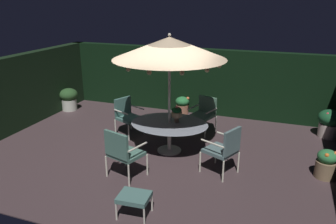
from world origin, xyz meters
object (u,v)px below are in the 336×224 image
Objects in this scene: patio_dining_table at (169,127)px; patio_chair_east at (122,151)px; patio_chair_southeast at (225,148)px; ottoman_footrest at (134,198)px; patio_chair_north at (204,112)px; potted_plant_back_center at (329,122)px; patio_chair_northeast at (127,114)px; potted_plant_back_right at (182,105)px; patio_umbrella at (169,48)px; centerpiece_planter at (177,113)px; potted_plant_left_near at (326,164)px; potted_plant_right_far at (69,98)px.

patio_chair_east is at bearing -106.78° from patio_dining_table.
ottoman_footrest is (-1.12, -1.87, -0.26)m from patio_chair_southeast.
patio_chair_east is at bearing -107.05° from patio_chair_north.
potted_plant_back_center is (3.15, 0.75, -0.16)m from patio_chair_north.
ottoman_footrest is at bearing -125.00° from potted_plant_back_center.
patio_chair_northeast is at bearing 114.58° from patio_chair_east.
patio_chair_southeast is at bearing -127.44° from potted_plant_back_center.
potted_plant_back_center reaches higher than potted_plant_back_right.
patio_chair_north reaches higher than potted_plant_back_center.
potted_plant_back_center is at bearing 52.56° from patio_chair_southeast.
patio_umbrella is 2.40m from patio_chair_east.
patio_chair_east is at bearing -110.25° from centerpiece_planter.
centerpiece_planter reaches higher than patio_chair_southeast.
patio_chair_northeast reaches higher than potted_plant_back_center.
patio_umbrella is 2.40m from patio_chair_southeast.
patio_chair_east is at bearing -88.85° from potted_plant_back_right.
patio_chair_northeast is 4.85m from potted_plant_left_near.
patio_dining_table is 1.88× the size of patio_chair_northeast.
ottoman_footrest is (0.29, -2.52, -2.09)m from patio_umbrella.
patio_chair_northeast is 3.10m from patio_chair_southeast.
patio_dining_table is 3.34× the size of ottoman_footrest.
patio_chair_east is 4.18m from potted_plant_back_right.
potted_plant_right_far is 0.97× the size of potted_plant_back_center.
patio_umbrella is 4.89m from potted_plant_right_far.
patio_umbrella is 2.91× the size of patio_chair_north.
patio_dining_table is 1.75× the size of patio_chair_east.
potted_plant_back_center is (3.47, 2.11, -0.55)m from centerpiece_planter.
centerpiece_planter is 4.10m from potted_plant_back_center.
patio_chair_north is at bearing 24.31° from patio_chair_northeast.
patio_chair_northeast reaches higher than ottoman_footrest.
patio_chair_north is 1.58m from potted_plant_back_right.
patio_dining_table is 4.45m from potted_plant_right_far.
potted_plant_right_far is at bearing 156.79° from patio_chair_northeast.
patio_chair_east is (-0.59, -1.60, -0.34)m from centerpiece_planter.
patio_chair_northeast is (-1.42, 0.63, -1.87)m from patio_umbrella.
potted_plant_left_near reaches higher than ottoman_footrest.
ottoman_footrest is 0.76× the size of potted_plant_right_far.
patio_chair_north is (0.46, 1.47, -1.88)m from patio_umbrella.
patio_chair_northeast is 3.59m from ottoman_footrest.
patio_umbrella is at bearing -23.89° from patio_chair_northeast.
patio_chair_east is at bearing -137.58° from potted_plant_back_center.
patio_chair_northeast is at bearing 156.11° from patio_umbrella.
ottoman_footrest is at bearing -83.43° from patio_umbrella.
patio_chair_northeast is at bearing -155.69° from patio_chair_north.
centerpiece_planter is at bearing -21.46° from potted_plant_right_far.
patio_chair_east reaches higher than potted_plant_back_center.
potted_plant_left_near is (3.38, -0.06, -2.13)m from patio_umbrella.
potted_plant_back_center is (3.61, 2.22, -0.21)m from patio_dining_table.
ottoman_footrest is 0.74× the size of potted_plant_back_center.
potted_plant_back_center is at bearing 13.33° from patio_chair_north.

